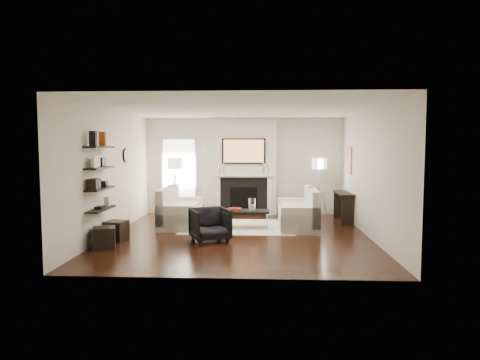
{
  "coord_description": "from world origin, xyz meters",
  "views": [
    {
      "loc": [
        0.47,
        -9.06,
        1.93
      ],
      "look_at": [
        0.0,
        0.6,
        1.15
      ],
      "focal_mm": 32.0,
      "sensor_mm": 36.0,
      "label": 1
    }
  ],
  "objects_px": {
    "lamp_left_shade": "(175,163)",
    "ottoman_near": "(116,231)",
    "loveseat_left_base": "(182,217)",
    "loveseat_right_base": "(297,219)",
    "armchair": "(210,223)",
    "coffee_table": "(246,211)",
    "lamp_right_shade": "(319,163)"
  },
  "relations": [
    {
      "from": "coffee_table",
      "to": "ottoman_near",
      "type": "distance_m",
      "value": 2.97
    },
    {
      "from": "lamp_right_shade",
      "to": "armchair",
      "type": "bearing_deg",
      "value": -130.11
    },
    {
      "from": "loveseat_right_base",
      "to": "armchair",
      "type": "relative_size",
      "value": 2.44
    },
    {
      "from": "armchair",
      "to": "ottoman_near",
      "type": "height_order",
      "value": "armchair"
    },
    {
      "from": "loveseat_right_base",
      "to": "coffee_table",
      "type": "height_order",
      "value": "same"
    },
    {
      "from": "loveseat_right_base",
      "to": "lamp_right_shade",
      "type": "relative_size",
      "value": 4.5
    },
    {
      "from": "coffee_table",
      "to": "loveseat_right_base",
      "type": "bearing_deg",
      "value": 6.28
    },
    {
      "from": "lamp_right_shade",
      "to": "ottoman_near",
      "type": "bearing_deg",
      "value": -145.28
    },
    {
      "from": "loveseat_left_base",
      "to": "ottoman_near",
      "type": "bearing_deg",
      "value": -121.63
    },
    {
      "from": "loveseat_left_base",
      "to": "coffee_table",
      "type": "height_order",
      "value": "same"
    },
    {
      "from": "loveseat_left_base",
      "to": "armchair",
      "type": "bearing_deg",
      "value": -61.51
    },
    {
      "from": "armchair",
      "to": "lamp_right_shade",
      "type": "bearing_deg",
      "value": 26.18
    },
    {
      "from": "loveseat_right_base",
      "to": "ottoman_near",
      "type": "distance_m",
      "value": 4.12
    },
    {
      "from": "lamp_left_shade",
      "to": "ottoman_near",
      "type": "xyz_separation_m",
      "value": [
        -0.62,
        -3.0,
        -1.25
      ]
    },
    {
      "from": "loveseat_left_base",
      "to": "lamp_right_shade",
      "type": "relative_size",
      "value": 4.5
    },
    {
      "from": "loveseat_left_base",
      "to": "ottoman_near",
      "type": "distance_m",
      "value": 1.97
    },
    {
      "from": "loveseat_left_base",
      "to": "ottoman_near",
      "type": "height_order",
      "value": "loveseat_left_base"
    },
    {
      "from": "loveseat_left_base",
      "to": "coffee_table",
      "type": "xyz_separation_m",
      "value": [
        1.56,
        -0.25,
        0.19
      ]
    },
    {
      "from": "lamp_right_shade",
      "to": "ottoman_near",
      "type": "xyz_separation_m",
      "value": [
        -4.52,
        -3.13,
        -1.25
      ]
    },
    {
      "from": "lamp_left_shade",
      "to": "ottoman_near",
      "type": "relative_size",
      "value": 1.0
    },
    {
      "from": "lamp_left_shade",
      "to": "loveseat_right_base",
      "type": "bearing_deg",
      "value": -24.3
    },
    {
      "from": "lamp_left_shade",
      "to": "lamp_right_shade",
      "type": "bearing_deg",
      "value": 1.86
    },
    {
      "from": "armchair",
      "to": "lamp_left_shade",
      "type": "distance_m",
      "value": 3.41
    },
    {
      "from": "coffee_table",
      "to": "ottoman_near",
      "type": "height_order",
      "value": "coffee_table"
    },
    {
      "from": "loveseat_right_base",
      "to": "coffee_table",
      "type": "distance_m",
      "value": 1.24
    },
    {
      "from": "lamp_right_shade",
      "to": "loveseat_right_base",
      "type": "bearing_deg",
      "value": -114.53
    },
    {
      "from": "loveseat_left_base",
      "to": "armchair",
      "type": "height_order",
      "value": "armchair"
    },
    {
      "from": "loveseat_right_base",
      "to": "armchair",
      "type": "distance_m",
      "value": 2.43
    },
    {
      "from": "loveseat_left_base",
      "to": "lamp_right_shade",
      "type": "height_order",
      "value": "lamp_right_shade"
    },
    {
      "from": "coffee_table",
      "to": "lamp_left_shade",
      "type": "distance_m",
      "value": 2.73
    },
    {
      "from": "loveseat_left_base",
      "to": "loveseat_right_base",
      "type": "height_order",
      "value": "same"
    },
    {
      "from": "armchair",
      "to": "ottoman_near",
      "type": "bearing_deg",
      "value": 157.63
    }
  ]
}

